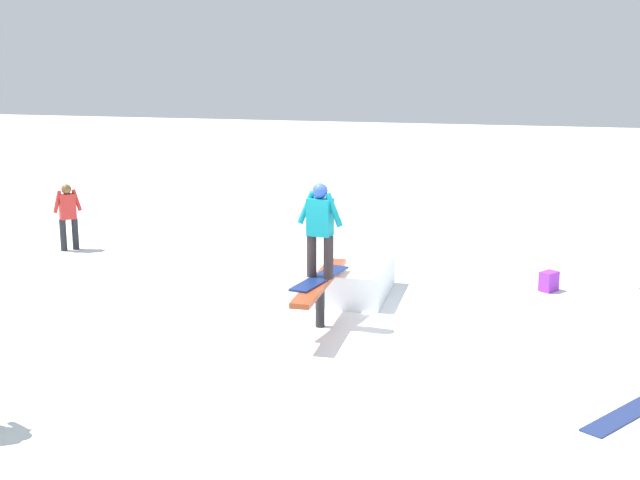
{
  "coord_description": "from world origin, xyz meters",
  "views": [
    {
      "loc": [
        12.46,
        2.67,
        4.36
      ],
      "look_at": [
        0.0,
        0.0,
        1.34
      ],
      "focal_mm": 50.0,
      "sensor_mm": 36.0,
      "label": 1
    }
  ],
  "objects_px": {
    "rail_feature": "(320,286)",
    "backpack_on_snow": "(549,281)",
    "main_rider_on_rail": "(320,232)",
    "bystander_red": "(68,213)",
    "loose_snowboard_navy": "(626,414)"
  },
  "relations": [
    {
      "from": "rail_feature",
      "to": "backpack_on_snow",
      "type": "height_order",
      "value": "rail_feature"
    },
    {
      "from": "main_rider_on_rail",
      "to": "backpack_on_snow",
      "type": "height_order",
      "value": "main_rider_on_rail"
    },
    {
      "from": "main_rider_on_rail",
      "to": "bystander_red",
      "type": "relative_size",
      "value": 1.13
    },
    {
      "from": "rail_feature",
      "to": "main_rider_on_rail",
      "type": "bearing_deg",
      "value": 0.0
    },
    {
      "from": "bystander_red",
      "to": "loose_snowboard_navy",
      "type": "bearing_deg",
      "value": 107.83
    },
    {
      "from": "bystander_red",
      "to": "main_rider_on_rail",
      "type": "bearing_deg",
      "value": 107.21
    },
    {
      "from": "bystander_red",
      "to": "loose_snowboard_navy",
      "type": "xyz_separation_m",
      "value": [
        5.96,
        10.09,
        -0.75
      ]
    },
    {
      "from": "main_rider_on_rail",
      "to": "loose_snowboard_navy",
      "type": "relative_size",
      "value": 0.99
    },
    {
      "from": "loose_snowboard_navy",
      "to": "backpack_on_snow",
      "type": "xyz_separation_m",
      "value": [
        -5.01,
        -0.7,
        0.16
      ]
    },
    {
      "from": "main_rider_on_rail",
      "to": "backpack_on_snow",
      "type": "bearing_deg",
      "value": 140.83
    },
    {
      "from": "rail_feature",
      "to": "bystander_red",
      "type": "xyz_separation_m",
      "value": [
        -3.61,
        -5.96,
        0.13
      ]
    },
    {
      "from": "bystander_red",
      "to": "backpack_on_snow",
      "type": "xyz_separation_m",
      "value": [
        0.96,
        9.39,
        -0.59
      ]
    },
    {
      "from": "loose_snowboard_navy",
      "to": "rail_feature",
      "type": "bearing_deg",
      "value": -84.09
    },
    {
      "from": "main_rider_on_rail",
      "to": "loose_snowboard_navy",
      "type": "bearing_deg",
      "value": 73.45
    },
    {
      "from": "rail_feature",
      "to": "main_rider_on_rail",
      "type": "height_order",
      "value": "main_rider_on_rail"
    }
  ]
}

